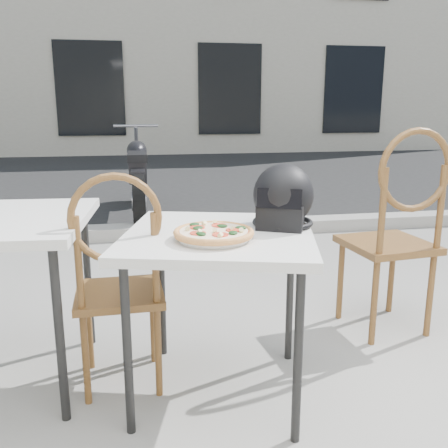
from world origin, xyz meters
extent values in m
plane|color=gray|center=(0.00, 0.00, 0.00)|extent=(80.00, 80.00, 0.00)
cube|color=black|center=(0.00, 7.00, 0.00)|extent=(30.00, 8.00, 0.00)
cube|color=gray|center=(0.00, 3.00, 0.06)|extent=(30.00, 0.25, 0.12)
cube|color=beige|center=(0.00, 14.00, 3.50)|extent=(16.00, 6.00, 7.00)
cube|color=black|center=(-1.70, 10.98, 1.60)|extent=(1.60, 0.08, 2.20)
cube|color=black|center=(1.70, 10.98, 1.60)|extent=(1.60, 0.08, 2.20)
cube|color=black|center=(5.00, 10.98, 1.60)|extent=(1.60, 0.08, 2.20)
cube|color=silver|center=(-0.41, 0.27, 0.72)|extent=(0.95, 0.95, 0.04)
cylinder|color=black|center=(-0.80, 0.04, 0.35)|extent=(0.04, 0.04, 0.70)
cylinder|color=black|center=(-0.18, -0.12, 0.35)|extent=(0.04, 0.04, 0.70)
cylinder|color=black|center=(-0.64, 0.66, 0.35)|extent=(0.04, 0.04, 0.70)
cylinder|color=black|center=(-0.02, 0.50, 0.35)|extent=(0.04, 0.04, 0.70)
cylinder|color=white|center=(-0.45, 0.16, 0.74)|extent=(0.36, 0.36, 0.01)
torus|color=white|center=(-0.45, 0.16, 0.75)|extent=(0.37, 0.37, 0.01)
cylinder|color=#D4904D|center=(-0.45, 0.16, 0.76)|extent=(0.40, 0.40, 0.01)
torus|color=#D4904D|center=(-0.45, 0.16, 0.77)|extent=(0.41, 0.41, 0.02)
cylinder|color=#A72A12|center=(-0.45, 0.16, 0.77)|extent=(0.36, 0.36, 0.00)
cylinder|color=#FEE7C3|center=(-0.45, 0.16, 0.77)|extent=(0.35, 0.35, 0.00)
cylinder|color=red|center=(-0.37, 0.14, 0.78)|extent=(0.08, 0.08, 0.00)
cylinder|color=red|center=(-0.42, 0.23, 0.78)|extent=(0.08, 0.08, 0.00)
cylinder|color=red|center=(-0.51, 0.21, 0.78)|extent=(0.08, 0.08, 0.00)
cylinder|color=red|center=(-0.52, 0.12, 0.78)|extent=(0.08, 0.08, 0.00)
cylinder|color=red|center=(-0.44, 0.08, 0.78)|extent=(0.08, 0.08, 0.00)
ellipsoid|color=#133514|center=(-0.41, 0.20, 0.78)|extent=(0.05, 0.05, 0.01)
ellipsoid|color=#133514|center=(-0.51, 0.19, 0.78)|extent=(0.06, 0.05, 0.01)
ellipsoid|color=#133514|center=(-0.39, 0.09, 0.78)|extent=(0.05, 0.05, 0.01)
ellipsoid|color=#133514|center=(-0.51, 0.09, 0.78)|extent=(0.05, 0.06, 0.01)
ellipsoid|color=#133514|center=(-0.34, 0.16, 0.78)|extent=(0.05, 0.04, 0.01)
ellipsoid|color=#133514|center=(-0.51, 0.25, 0.78)|extent=(0.06, 0.05, 0.01)
cylinder|color=#EFDB92|center=(-0.45, 0.12, 0.78)|extent=(0.02, 0.03, 0.02)
cylinder|color=#EFDB92|center=(-0.47, 0.25, 0.78)|extent=(0.03, 0.03, 0.02)
cylinder|color=#EFDB92|center=(-0.38, 0.14, 0.78)|extent=(0.03, 0.02, 0.02)
cylinder|color=#EFDB92|center=(-0.43, 0.26, 0.78)|extent=(0.02, 0.03, 0.02)
cylinder|color=#EFDB92|center=(-0.44, 0.05, 0.78)|extent=(0.03, 0.03, 0.02)
cylinder|color=#EFDB92|center=(-0.55, 0.17, 0.78)|extent=(0.03, 0.02, 0.02)
cylinder|color=#EFDB92|center=(-0.35, 0.11, 0.78)|extent=(0.02, 0.03, 0.02)
cylinder|color=#EFDB92|center=(-0.51, 0.11, 0.78)|extent=(0.03, 0.03, 0.02)
ellipsoid|color=black|center=(-0.11, 0.34, 0.87)|extent=(0.35, 0.36, 0.27)
cube|color=black|center=(-0.15, 0.26, 0.79)|extent=(0.22, 0.17, 0.11)
torus|color=black|center=(-0.11, 0.34, 0.75)|extent=(0.35, 0.35, 0.02)
cube|color=black|center=(-0.16, 0.23, 0.88)|extent=(0.18, 0.11, 0.08)
cube|color=brown|center=(0.62, 0.76, 0.49)|extent=(0.49, 0.49, 0.04)
cylinder|color=brown|center=(0.78, 0.95, 0.24)|extent=(0.04, 0.04, 0.48)
cylinder|color=brown|center=(0.43, 0.91, 0.24)|extent=(0.04, 0.04, 0.48)
cylinder|color=brown|center=(0.82, 0.60, 0.24)|extent=(0.04, 0.04, 0.48)
cylinder|color=brown|center=(0.47, 0.56, 0.24)|extent=(0.04, 0.04, 0.48)
cylinder|color=brown|center=(0.82, 0.59, 0.72)|extent=(0.04, 0.04, 0.46)
cylinder|color=brown|center=(0.47, 0.55, 0.72)|extent=(0.04, 0.04, 0.46)
torus|color=brown|center=(0.65, 0.57, 0.93)|extent=(0.43, 0.08, 0.43)
cylinder|color=black|center=(-1.06, 0.17, 0.37)|extent=(0.04, 0.04, 0.74)
cylinder|color=black|center=(-1.01, 0.85, 0.37)|extent=(0.04, 0.04, 0.74)
cube|color=brown|center=(-0.83, 0.43, 0.43)|extent=(0.39, 0.39, 0.03)
cylinder|color=brown|center=(-0.69, 0.59, 0.21)|extent=(0.03, 0.03, 0.42)
cylinder|color=brown|center=(-0.99, 0.58, 0.21)|extent=(0.03, 0.03, 0.42)
cylinder|color=brown|center=(-0.68, 0.28, 0.21)|extent=(0.03, 0.03, 0.42)
cylinder|color=brown|center=(-0.98, 0.27, 0.21)|extent=(0.03, 0.03, 0.42)
cylinder|color=brown|center=(-0.68, 0.27, 0.63)|extent=(0.03, 0.03, 0.40)
cylinder|color=brown|center=(-0.98, 0.26, 0.63)|extent=(0.03, 0.03, 0.40)
torus|color=brown|center=(-0.83, 0.27, 0.81)|extent=(0.37, 0.04, 0.37)
cylinder|color=black|center=(-0.70, 4.70, 0.30)|extent=(0.12, 0.61, 0.61)
cylinder|color=gray|center=(-0.70, 4.70, 0.30)|extent=(0.14, 0.20, 0.20)
cylinder|color=black|center=(-0.71, 3.28, 0.30)|extent=(0.12, 0.61, 0.61)
cylinder|color=gray|center=(-0.71, 3.28, 0.30)|extent=(0.14, 0.20, 0.20)
cube|color=black|center=(-0.71, 3.99, 0.56)|extent=(0.19, 1.07, 0.22)
ellipsoid|color=black|center=(-0.71, 4.14, 0.73)|extent=(0.23, 0.42, 0.23)
cube|color=black|center=(-0.71, 3.68, 0.71)|extent=(0.21, 0.51, 0.08)
cylinder|color=gray|center=(-0.70, 4.62, 0.63)|extent=(0.05, 0.33, 0.72)
cylinder|color=gray|center=(-0.70, 4.49, 1.00)|extent=(0.53, 0.04, 0.03)
cube|color=black|center=(-0.71, 3.30, 0.59)|extent=(0.14, 0.22, 0.05)
camera|label=1|loc=(-0.75, -1.71, 1.26)|focal=40.00mm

